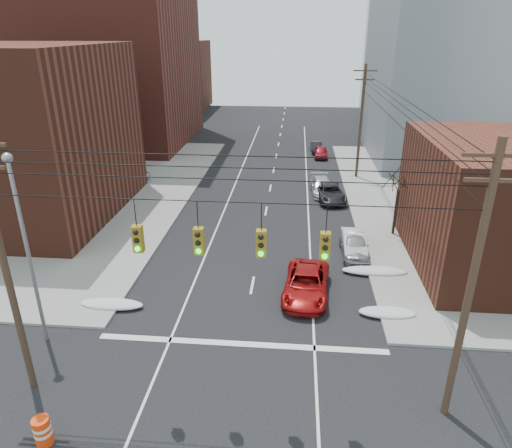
% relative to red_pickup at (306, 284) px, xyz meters
% --- Properties ---
extents(building_brick_tall, '(24.00, 20.00, 30.00)m').
position_rel_red_pickup_xyz_m(building_brick_tall, '(-27.14, 36.81, 14.27)').
color(building_brick_tall, maroon).
rests_on(building_brick_tall, ground).
extents(building_brick_far, '(22.00, 18.00, 12.00)m').
position_rel_red_pickup_xyz_m(building_brick_far, '(-29.14, 62.81, 5.27)').
color(building_brick_far, '#512418').
rests_on(building_brick_far, ground).
extents(building_office, '(22.00, 20.00, 25.00)m').
position_rel_red_pickup_xyz_m(building_office, '(18.86, 32.81, 11.77)').
color(building_office, gray).
rests_on(building_office, ground).
extents(building_glass, '(20.00, 18.00, 22.00)m').
position_rel_red_pickup_xyz_m(building_glass, '(20.86, 58.81, 10.27)').
color(building_glass, gray).
rests_on(building_glass, ground).
extents(utility_pole_left, '(2.20, 0.28, 11.00)m').
position_rel_red_pickup_xyz_m(utility_pole_left, '(-11.64, -8.19, 5.05)').
color(utility_pole_left, '#473323').
rests_on(utility_pole_left, ground).
extents(utility_pole_right, '(2.20, 0.28, 11.00)m').
position_rel_red_pickup_xyz_m(utility_pole_right, '(5.36, -8.19, 5.05)').
color(utility_pole_right, '#473323').
rests_on(utility_pole_right, ground).
extents(utility_pole_far, '(2.20, 0.28, 11.00)m').
position_rel_red_pickup_xyz_m(utility_pole_far, '(5.36, 22.81, 5.05)').
color(utility_pole_far, '#473323').
rests_on(utility_pole_far, ground).
extents(traffic_signals, '(17.00, 0.42, 2.02)m').
position_rel_red_pickup_xyz_m(traffic_signals, '(-3.04, -8.22, 6.44)').
color(traffic_signals, black).
rests_on(traffic_signals, ground).
extents(street_light, '(0.44, 0.44, 9.32)m').
position_rel_red_pickup_xyz_m(street_light, '(-12.64, -5.19, 4.81)').
color(street_light, gray).
rests_on(street_light, ground).
extents(bare_tree, '(2.09, 2.20, 4.93)m').
position_rel_red_pickup_xyz_m(bare_tree, '(6.45, 8.81, 1.59)').
color(bare_tree, black).
rests_on(bare_tree, ground).
extents(snow_nw, '(3.50, 1.08, 0.42)m').
position_rel_red_pickup_xyz_m(snow_nw, '(-10.54, -2.19, -0.52)').
color(snow_nw, silver).
rests_on(snow_nw, ground).
extents(snow_ne, '(3.00, 1.08, 0.42)m').
position_rel_red_pickup_xyz_m(snow_ne, '(4.26, -1.69, -0.52)').
color(snow_ne, silver).
rests_on(snow_ne, ground).
extents(snow_east_far, '(4.00, 1.08, 0.42)m').
position_rel_red_pickup_xyz_m(snow_east_far, '(4.26, 2.81, -0.52)').
color(snow_east_far, silver).
rests_on(snow_east_far, ground).
extents(red_pickup, '(2.90, 5.47, 1.46)m').
position_rel_red_pickup_xyz_m(red_pickup, '(0.00, 0.00, 0.00)').
color(red_pickup, '#9C0E0E').
rests_on(red_pickup, ground).
extents(parked_car_a, '(1.78, 4.30, 1.46)m').
position_rel_red_pickup_xyz_m(parked_car_a, '(3.26, 5.41, -0.00)').
color(parked_car_a, '#A1A2A6').
rests_on(parked_car_a, ground).
extents(parked_car_b, '(1.51, 4.21, 1.38)m').
position_rel_red_pickup_xyz_m(parked_car_b, '(3.26, 5.67, -0.04)').
color(parked_car_b, white).
rests_on(parked_car_b, ground).
extents(parked_car_c, '(2.94, 5.22, 1.38)m').
position_rel_red_pickup_xyz_m(parked_car_c, '(2.29, 15.94, -0.04)').
color(parked_car_c, black).
rests_on(parked_car_c, ground).
extents(parked_car_d, '(2.37, 4.95, 1.39)m').
position_rel_red_pickup_xyz_m(parked_car_d, '(1.66, 17.73, -0.04)').
color(parked_car_d, silver).
rests_on(parked_car_d, ground).
extents(parked_car_e, '(1.60, 3.77, 1.27)m').
position_rel_red_pickup_xyz_m(parked_car_e, '(2.12, 30.58, -0.10)').
color(parked_car_e, maroon).
rests_on(parked_car_e, ground).
extents(parked_car_f, '(1.53, 3.78, 1.22)m').
position_rel_red_pickup_xyz_m(parked_car_f, '(1.66, 33.19, -0.12)').
color(parked_car_f, black).
rests_on(parked_car_f, ground).
extents(lot_car_a, '(3.82, 1.73, 1.21)m').
position_rel_red_pickup_xyz_m(lot_car_a, '(-18.44, 13.99, 0.02)').
color(lot_car_a, white).
rests_on(lot_car_a, sidewalk_nw).
extents(lot_car_b, '(5.61, 3.35, 1.46)m').
position_rel_red_pickup_xyz_m(lot_car_b, '(-17.71, 19.62, 0.15)').
color(lot_car_b, '#A3A3A8').
rests_on(lot_car_b, sidewalk_nw).
extents(lot_car_c, '(4.91, 2.87, 1.34)m').
position_rel_red_pickup_xyz_m(lot_car_c, '(-22.72, 11.76, 0.09)').
color(lot_car_c, black).
rests_on(lot_car_c, sidewalk_nw).
extents(lot_car_d, '(4.27, 2.79, 1.35)m').
position_rel_red_pickup_xyz_m(lot_car_d, '(-20.32, 13.90, 0.09)').
color(lot_car_d, '#A7A7AC').
rests_on(lot_car_d, sidewalk_nw).
extents(construction_barrel, '(0.78, 0.78, 1.13)m').
position_rel_red_pickup_xyz_m(construction_barrel, '(-9.64, -10.98, -0.15)').
color(construction_barrel, '#FF3E0D').
rests_on(construction_barrel, ground).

